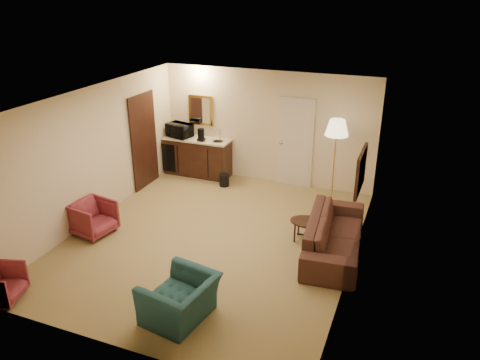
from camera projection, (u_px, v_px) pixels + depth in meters
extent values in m
plane|color=olive|center=(213.00, 238.00, 8.63)|extent=(6.00, 6.00, 0.00)
cube|color=beige|center=(267.00, 127.00, 10.69)|extent=(5.00, 0.02, 2.60)
cube|color=beige|center=(93.00, 155.00, 8.97)|extent=(0.02, 6.00, 2.60)
cube|color=beige|center=(357.00, 195.00, 7.28)|extent=(0.02, 6.00, 2.60)
cube|color=white|center=(210.00, 99.00, 7.62)|extent=(5.00, 6.00, 0.02)
cube|color=beige|center=(295.00, 143.00, 10.54)|extent=(0.82, 0.06, 2.05)
cube|color=black|center=(144.00, 142.00, 10.51)|extent=(0.06, 0.98, 2.10)
cube|color=gold|center=(201.00, 110.00, 11.13)|extent=(0.62, 0.04, 0.72)
cube|color=black|center=(360.00, 171.00, 7.54)|extent=(0.06, 0.90, 0.70)
cube|color=#341C10|center=(198.00, 157.00, 11.34)|extent=(1.64, 0.58, 0.92)
imported|color=black|center=(335.00, 229.00, 8.04)|extent=(0.88, 2.34, 0.90)
imported|color=#1C3F47|center=(180.00, 293.00, 6.42)|extent=(0.77, 1.05, 0.84)
imported|color=maroon|center=(93.00, 216.00, 8.66)|extent=(0.75, 0.78, 0.71)
imported|color=maroon|center=(0.00, 283.00, 6.84)|extent=(0.68, 0.71, 0.60)
cube|color=black|center=(309.00, 231.00, 8.46)|extent=(0.70, 0.47, 0.40)
cube|color=gold|center=(334.00, 161.00, 9.76)|extent=(0.62, 0.62, 1.82)
cylinder|color=black|center=(224.00, 180.00, 10.80)|extent=(0.27, 0.27, 0.28)
imported|color=black|center=(179.00, 129.00, 11.22)|extent=(0.65, 0.46, 0.40)
cylinder|color=black|center=(201.00, 135.00, 10.94)|extent=(0.16, 0.16, 0.29)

